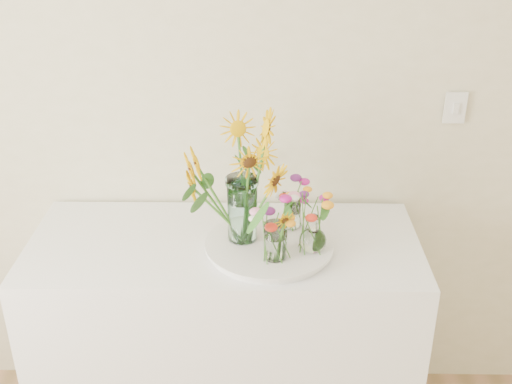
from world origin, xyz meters
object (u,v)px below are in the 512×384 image
at_px(counter, 226,341).
at_px(tray, 269,247).
at_px(small_vase_a, 275,242).
at_px(small_vase_b, 313,233).
at_px(small_vase_c, 292,215).
at_px(mason_jar, 242,209).

height_order(counter, tray, tray).
bearing_deg(tray, small_vase_a, -78.49).
xyz_separation_m(counter, small_vase_b, (0.31, -0.10, 0.54)).
xyz_separation_m(small_vase_a, small_vase_c, (0.06, 0.21, -0.01)).
bearing_deg(mason_jar, small_vase_b, -16.22).
height_order(counter, small_vase_b, small_vase_b).
relative_size(small_vase_b, small_vase_c, 1.29).
height_order(mason_jar, small_vase_c, mason_jar).
distance_m(tray, mason_jar, 0.17).
height_order(counter, small_vase_a, small_vase_a).
height_order(tray, mason_jar, mason_jar).
bearing_deg(mason_jar, counter, 158.74).
bearing_deg(mason_jar, small_vase_a, -47.56).
relative_size(tray, small_vase_a, 3.20).
relative_size(tray, small_vase_c, 4.06).
bearing_deg(small_vase_c, small_vase_a, -107.06).
height_order(mason_jar, small_vase_b, mason_jar).
xyz_separation_m(mason_jar, small_vase_a, (0.11, -0.12, -0.05)).
relative_size(counter, small_vase_c, 13.41).
bearing_deg(tray, small_vase_c, 54.08).
bearing_deg(small_vase_b, tray, 164.79).
relative_size(small_vase_a, small_vase_c, 1.27).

